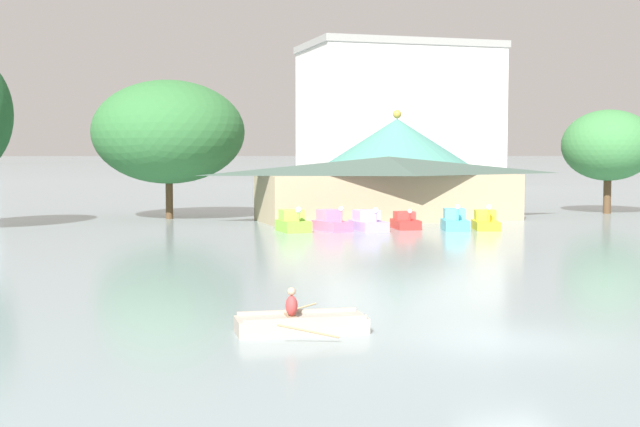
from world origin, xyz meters
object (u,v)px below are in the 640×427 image
(pedal_boat_lime, at_px, (293,223))
(pedal_boat_yellow, at_px, (486,222))
(shoreline_tree_mid, at_px, (169,132))
(pedal_boat_pink, at_px, (331,222))
(boathouse, at_px, (388,187))
(rowboat_with_rower, at_px, (301,324))
(pedal_boat_lavender, at_px, (368,222))
(background_building_block, at_px, (398,115))
(pedal_boat_cyan, at_px, (455,222))
(shoreline_tree_right, at_px, (608,145))
(green_roof_pavilion, at_px, (397,158))
(pedal_boat_red, at_px, (405,222))

(pedal_boat_lime, xyz_separation_m, pedal_boat_yellow, (11.89, -2.16, -0.05))
(shoreline_tree_mid, bearing_deg, pedal_boat_pink, -56.54)
(pedal_boat_pink, distance_m, boathouse, 9.37)
(rowboat_with_rower, distance_m, pedal_boat_lime, 29.95)
(rowboat_with_rower, relative_size, pedal_boat_lavender, 1.21)
(pedal_boat_pink, distance_m, pedal_boat_yellow, 9.72)
(rowboat_with_rower, xyz_separation_m, pedal_boat_lavender, (12.08, 28.43, 0.25))
(rowboat_with_rower, xyz_separation_m, shoreline_tree_mid, (1.43, 41.42, 6.03))
(pedal_boat_lavender, distance_m, pedal_boat_yellow, 7.41)
(pedal_boat_lavender, relative_size, background_building_block, 0.11)
(rowboat_with_rower, relative_size, pedal_boat_yellow, 1.24)
(pedal_boat_cyan, relative_size, shoreline_tree_mid, 0.27)
(pedal_boat_cyan, xyz_separation_m, shoreline_tree_right, (17.76, 9.88, 4.83))
(rowboat_with_rower, distance_m, green_roof_pavilion, 48.48)
(pedal_boat_yellow, bearing_deg, boathouse, -142.04)
(pedal_boat_red, height_order, pedal_boat_cyan, pedal_boat_cyan)
(pedal_boat_yellow, bearing_deg, green_roof_pavilion, -165.16)
(pedal_boat_lime, xyz_separation_m, background_building_block, (34.59, 69.94, 9.83))
(pedal_boat_red, height_order, pedal_boat_yellow, pedal_boat_yellow)
(boathouse, relative_size, shoreline_tree_right, 2.39)
(pedal_boat_red, distance_m, green_roof_pavilion, 16.42)
(pedal_boat_yellow, xyz_separation_m, boathouse, (-3.22, 8.59, 1.89))
(pedal_boat_lavender, xyz_separation_m, pedal_boat_yellow, (7.24, -1.58, -0.01))
(green_roof_pavilion, height_order, shoreline_tree_right, green_roof_pavilion)
(green_roof_pavilion, relative_size, shoreline_tree_mid, 1.06)
(background_building_block, bearing_deg, shoreline_tree_right, -96.36)
(pedal_boat_cyan, xyz_separation_m, boathouse, (-1.24, 8.32, 1.84))
(boathouse, bearing_deg, pedal_boat_red, -101.60)
(green_roof_pavilion, xyz_separation_m, background_building_block, (21.92, 55.03, 5.98))
(pedal_boat_lime, relative_size, green_roof_pavilion, 0.23)
(pedal_boat_red, relative_size, pedal_boat_yellow, 0.95)
(green_roof_pavilion, distance_m, shoreline_tree_mid, 18.93)
(rowboat_with_rower, xyz_separation_m, pedal_boat_cyan, (17.34, 27.11, 0.28))
(pedal_boat_lavender, bearing_deg, pedal_boat_lime, -99.46)
(pedal_boat_lime, relative_size, shoreline_tree_right, 0.32)
(rowboat_with_rower, height_order, pedal_boat_lavender, pedal_boat_lavender)
(rowboat_with_rower, height_order, background_building_block, background_building_block)
(shoreline_tree_right, height_order, background_building_block, background_building_block)
(pedal_boat_cyan, bearing_deg, boathouse, -154.41)
(pedal_boat_cyan, relative_size, boathouse, 0.15)
(rowboat_with_rower, xyz_separation_m, green_roof_pavilion, (20.09, 43.93, 4.13))
(pedal_boat_lavender, height_order, pedal_boat_cyan, pedal_boat_cyan)
(shoreline_tree_right, bearing_deg, background_building_block, 83.64)
(pedal_boat_lime, height_order, boathouse, boathouse)
(rowboat_with_rower, xyz_separation_m, pedal_boat_red, (14.77, 28.91, 0.18))
(pedal_boat_lavender, relative_size, green_roof_pavilion, 0.26)
(pedal_boat_yellow, xyz_separation_m, green_roof_pavilion, (0.77, 17.08, 3.89))
(pedal_boat_red, relative_size, green_roof_pavilion, 0.24)
(shoreline_tree_mid, bearing_deg, green_roof_pavilion, 7.66)
(boathouse, xyz_separation_m, background_building_block, (25.91, 63.52, 7.99))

